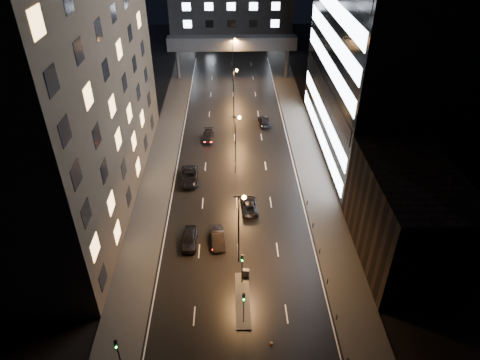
{
  "coord_description": "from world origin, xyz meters",
  "views": [
    {
      "loc": [
        -0.85,
        -29.92,
        38.16
      ],
      "look_at": [
        0.48,
        20.06,
        4.0
      ],
      "focal_mm": 32.0,
      "sensor_mm": 36.0,
      "label": 1
    }
  ],
  "objects_px": {
    "car_away_c": "(189,176)",
    "car_away_b": "(218,238)",
    "car_away_d": "(208,137)",
    "car_toward_a": "(249,205)",
    "car_toward_b": "(264,121)",
    "utility_cabinet": "(245,273)",
    "car_away_a": "(189,239)"
  },
  "relations": [
    {
      "from": "utility_cabinet",
      "to": "car_toward_a",
      "type": "bearing_deg",
      "value": 93.25
    },
    {
      "from": "car_away_d",
      "to": "car_toward_a",
      "type": "height_order",
      "value": "car_away_d"
    },
    {
      "from": "car_away_d",
      "to": "car_toward_a",
      "type": "bearing_deg",
      "value": -71.41
    },
    {
      "from": "car_away_b",
      "to": "car_away_d",
      "type": "xyz_separation_m",
      "value": [
        -2.21,
        27.58,
        -0.08
      ]
    },
    {
      "from": "car_away_c",
      "to": "car_toward_a",
      "type": "relative_size",
      "value": 1.2
    },
    {
      "from": "car_away_b",
      "to": "car_toward_b",
      "type": "distance_m",
      "value": 34.67
    },
    {
      "from": "car_away_d",
      "to": "car_toward_a",
      "type": "distance_m",
      "value": 21.76
    },
    {
      "from": "car_toward_b",
      "to": "car_toward_a",
      "type": "bearing_deg",
      "value": 76.89
    },
    {
      "from": "car_away_c",
      "to": "car_away_d",
      "type": "relative_size",
      "value": 1.23
    },
    {
      "from": "car_away_d",
      "to": "car_toward_b",
      "type": "distance_m",
      "value": 12.3
    },
    {
      "from": "car_away_c",
      "to": "car_toward_a",
      "type": "height_order",
      "value": "car_away_c"
    },
    {
      "from": "car_toward_b",
      "to": "car_away_a",
      "type": "bearing_deg",
      "value": 65.83
    },
    {
      "from": "car_toward_a",
      "to": "utility_cabinet",
      "type": "xyz_separation_m",
      "value": [
        -1.06,
        -12.96,
        0.01
      ]
    },
    {
      "from": "car_toward_b",
      "to": "utility_cabinet",
      "type": "height_order",
      "value": "car_toward_b"
    },
    {
      "from": "car_away_a",
      "to": "car_away_c",
      "type": "bearing_deg",
      "value": 94.54
    },
    {
      "from": "car_away_a",
      "to": "car_toward_a",
      "type": "bearing_deg",
      "value": 41.43
    },
    {
      "from": "car_toward_b",
      "to": "car_away_d",
      "type": "bearing_deg",
      "value": 25.04
    },
    {
      "from": "car_away_b",
      "to": "car_away_c",
      "type": "bearing_deg",
      "value": 102.75
    },
    {
      "from": "car_away_b",
      "to": "car_toward_b",
      "type": "relative_size",
      "value": 0.94
    },
    {
      "from": "utility_cabinet",
      "to": "car_away_b",
      "type": "bearing_deg",
      "value": 126.34
    },
    {
      "from": "car_away_c",
      "to": "car_toward_b",
      "type": "bearing_deg",
      "value": 51.3
    },
    {
      "from": "car_away_d",
      "to": "car_toward_b",
      "type": "bearing_deg",
      "value": 30.35
    },
    {
      "from": "car_away_b",
      "to": "car_away_c",
      "type": "xyz_separation_m",
      "value": [
        -4.69,
        14.33,
        0.04
      ]
    },
    {
      "from": "car_away_b",
      "to": "car_toward_a",
      "type": "distance_m",
      "value": 8.12
    },
    {
      "from": "car_away_b",
      "to": "car_away_d",
      "type": "height_order",
      "value": "car_away_b"
    },
    {
      "from": "car_away_b",
      "to": "utility_cabinet",
      "type": "relative_size",
      "value": 4.36
    },
    {
      "from": "car_away_c",
      "to": "car_toward_a",
      "type": "bearing_deg",
      "value": -43.87
    },
    {
      "from": "car_toward_b",
      "to": "utility_cabinet",
      "type": "bearing_deg",
      "value": 78.23
    },
    {
      "from": "car_toward_a",
      "to": "utility_cabinet",
      "type": "relative_size",
      "value": 4.56
    },
    {
      "from": "car_away_c",
      "to": "car_away_b",
      "type": "bearing_deg",
      "value": -76.15
    },
    {
      "from": "car_away_d",
      "to": "car_away_b",
      "type": "bearing_deg",
      "value": -84.43
    },
    {
      "from": "car_away_c",
      "to": "car_away_d",
      "type": "distance_m",
      "value": 13.48
    }
  ]
}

